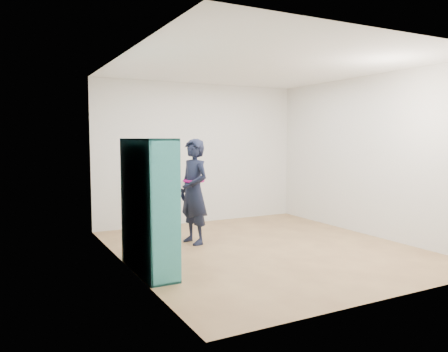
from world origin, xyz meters
TOP-DOWN VIEW (x-y plane):
  - floor at (0.00, 0.00)m, footprint 4.50×4.50m
  - ceiling at (0.00, 0.00)m, footprint 4.50×4.50m
  - wall_left at (-2.00, 0.00)m, footprint 0.02×4.50m
  - wall_right at (2.00, 0.00)m, footprint 0.02×4.50m
  - wall_back at (0.00, 2.25)m, footprint 4.00×0.02m
  - wall_front at (0.00, -2.25)m, footprint 4.00×0.02m
  - bookshelf at (-1.84, -0.27)m, footprint 0.35×1.19m
  - person at (-0.78, 0.75)m, footprint 0.49×0.64m
  - smartphone at (-0.93, 0.81)m, footprint 0.06×0.09m

SIDE VIEW (x-z plane):
  - floor at x=0.00m, z-range 0.00..0.00m
  - bookshelf at x=-1.84m, z-range -0.02..1.57m
  - person at x=-0.78m, z-range 0.00..1.58m
  - smartphone at x=-0.93m, z-range 0.83..0.97m
  - wall_left at x=-2.00m, z-range 0.00..2.60m
  - wall_right at x=2.00m, z-range 0.00..2.60m
  - wall_back at x=0.00m, z-range 0.00..2.60m
  - wall_front at x=0.00m, z-range 0.00..2.60m
  - ceiling at x=0.00m, z-range 2.60..2.60m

